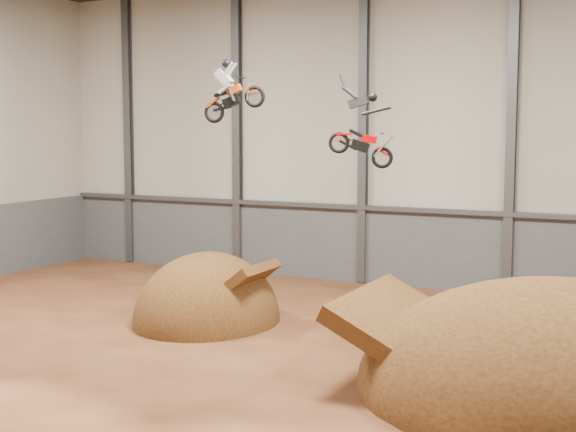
# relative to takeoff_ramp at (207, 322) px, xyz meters

# --- Properties ---
(floor) EXTENTS (40.00, 40.00, 0.00)m
(floor) POSITION_rel_takeoff_ramp_xyz_m (5.71, -5.07, 0.00)
(floor) COLOR #452312
(floor) RESTS_ON ground
(back_wall) EXTENTS (40.00, 0.10, 14.00)m
(back_wall) POSITION_rel_takeoff_ramp_xyz_m (5.71, 9.93, 7.00)
(back_wall) COLOR #B3AF9F
(back_wall) RESTS_ON ground
(lower_band_back) EXTENTS (39.80, 0.18, 3.50)m
(lower_band_back) POSITION_rel_takeoff_ramp_xyz_m (5.71, 9.83, 1.75)
(lower_band_back) COLOR #505258
(lower_band_back) RESTS_ON ground
(steel_rail) EXTENTS (39.80, 0.35, 0.20)m
(steel_rail) POSITION_rel_takeoff_ramp_xyz_m (5.71, 9.68, 3.55)
(steel_rail) COLOR #47494F
(steel_rail) RESTS_ON lower_band_back
(steel_column_0) EXTENTS (0.40, 0.36, 13.90)m
(steel_column_0) POSITION_rel_takeoff_ramp_xyz_m (-10.95, 9.73, 7.00)
(steel_column_0) COLOR #47494F
(steel_column_0) RESTS_ON ground
(steel_column_1) EXTENTS (0.40, 0.36, 13.90)m
(steel_column_1) POSITION_rel_takeoff_ramp_xyz_m (-4.29, 9.73, 7.00)
(steel_column_1) COLOR #47494F
(steel_column_1) RESTS_ON ground
(steel_column_2) EXTENTS (0.40, 0.36, 13.90)m
(steel_column_2) POSITION_rel_takeoff_ramp_xyz_m (2.38, 9.73, 7.00)
(steel_column_2) COLOR #47494F
(steel_column_2) RESTS_ON ground
(steel_column_3) EXTENTS (0.40, 0.36, 13.90)m
(steel_column_3) POSITION_rel_takeoff_ramp_xyz_m (9.05, 9.73, 7.00)
(steel_column_3) COLOR #47494F
(steel_column_3) RESTS_ON ground
(takeoff_ramp) EXTENTS (5.25, 6.06, 5.25)m
(takeoff_ramp) POSITION_rel_takeoff_ramp_xyz_m (0.00, 0.00, 0.00)
(takeoff_ramp) COLOR #38200E
(takeoff_ramp) RESTS_ON ground
(landing_ramp) EXTENTS (11.08, 9.80, 6.39)m
(landing_ramp) POSITION_rel_takeoff_ramp_xyz_m (13.00, -3.05, 0.00)
(landing_ramp) COLOR #38200E
(landing_ramp) RESTS_ON ground
(fmx_rider_a) EXTENTS (2.90, 1.23, 2.67)m
(fmx_rider_a) POSITION_rel_takeoff_ramp_xyz_m (2.12, -1.31, 8.66)
(fmx_rider_a) COLOR #C1440E
(fmx_rider_b) EXTENTS (3.52, 1.51, 3.18)m
(fmx_rider_b) POSITION_rel_takeoff_ramp_xyz_m (6.37, -1.13, 7.38)
(fmx_rider_b) COLOR #D00002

